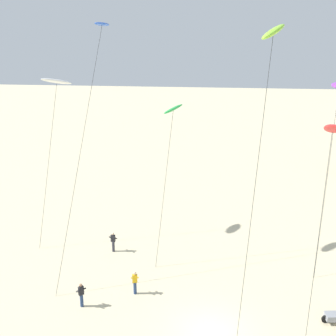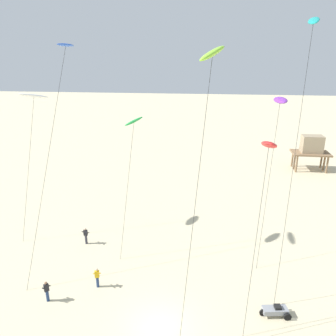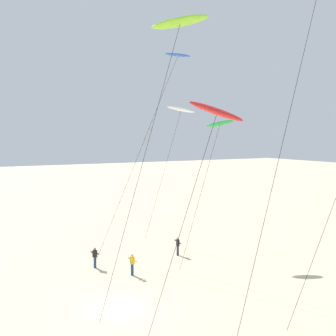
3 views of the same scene
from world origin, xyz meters
The scene contains 9 objects.
ground_plane centered at (0.00, 0.00, 0.00)m, with size 260.00×260.00×0.00m, color beige.
kite_green centered at (-3.52, 10.18, 11.54)m, with size 1.81×4.22×12.10m.
kite_lime centered at (2.76, 2.84, 17.02)m, with size 2.39×6.19×17.78m.
kite_blue centered at (-8.52, 9.12, 17.35)m, with size 2.51×8.13×17.88m.
kite_red centered at (6.38, 2.86, 11.87)m, with size 1.72×5.21×12.61m.
kite_white centered at (-13.41, 12.48, 13.28)m, with size 2.37×5.04×13.84m.
kite_flyer_nearest centered at (-8.42, 1.48, 0.89)m, with size 0.73×0.73×1.67m.
kite_flyer_middle centered at (-8.28, 9.17, 0.89)m, with size 0.59×0.57×1.67m.
kite_flyer_furthest centered at (-5.28, 3.38, 0.89)m, with size 0.63×0.61×1.67m.
Camera 1 is at (0.34, -22.15, 16.87)m, focal length 46.59 mm.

